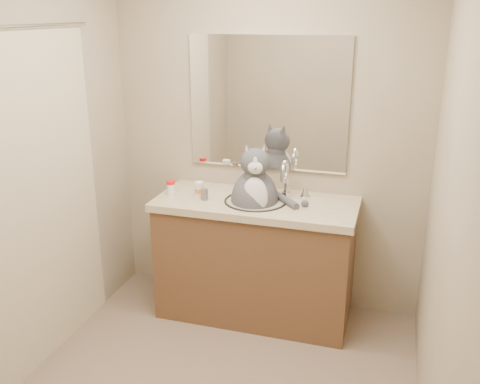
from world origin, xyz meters
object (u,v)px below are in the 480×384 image
Objects in this scene: grey_canister at (204,194)px; pill_bottle_orange at (199,189)px; cat at (255,196)px; pill_bottle_redcap at (171,188)px.

pill_bottle_orange is at bearing 136.27° from grey_canister.
cat reaches higher than pill_bottle_orange.
grey_canister is at bearing 174.86° from cat.
pill_bottle_redcap is at bearing -173.78° from pill_bottle_orange.
pill_bottle_redcap is 0.26m from grey_canister.
pill_bottle_redcap is 0.96× the size of pill_bottle_orange.
grey_canister is (-0.33, -0.06, -0.00)m from cat.
pill_bottle_orange is at bearing 165.45° from cat.
pill_bottle_redcap is (-0.59, -0.03, 0.01)m from cat.
cat is at bearing 10.96° from grey_canister.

